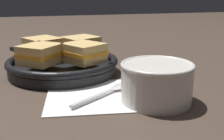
{
  "coord_description": "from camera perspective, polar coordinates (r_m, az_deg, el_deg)",
  "views": [
    {
      "loc": [
        -0.16,
        -0.54,
        0.21
      ],
      "look_at": [
        -0.0,
        0.04,
        0.04
      ],
      "focal_mm": 45.0,
      "sensor_mm": 36.0,
      "label": 1
    }
  ],
  "objects": [
    {
      "name": "spoon",
      "position": [
        0.6,
        0.32,
        -3.93
      ],
      "size": [
        0.15,
        0.12,
        0.01
      ],
      "rotation": [
        0.0,
        0.0,
        0.61
      ],
      "color": "silver",
      "rests_on": "napkin"
    },
    {
      "name": "sandwich_far_right",
      "position": [
        0.8,
        -6.38,
        5.1
      ],
      "size": [
        0.12,
        0.11,
        0.05
      ],
      "rotation": [
        0.0,
        0.0,
        8.3
      ],
      "color": "#DBB26B",
      "rests_on": "skillet"
    },
    {
      "name": "soup_bowl",
      "position": [
        0.55,
        9.06,
        -2.04
      ],
      "size": [
        0.14,
        0.14,
        0.08
      ],
      "color": "silver",
      "rests_on": "ground_plane"
    },
    {
      "name": "sandwich_near_left",
      "position": [
        0.8,
        -13.86,
        4.74
      ],
      "size": [
        0.12,
        0.12,
        0.05
      ],
      "rotation": [
        0.0,
        0.0,
        3.64
      ],
      "color": "#DBB26B",
      "rests_on": "skillet"
    },
    {
      "name": "sandwich_far_left",
      "position": [
        0.7,
        -5.77,
        3.56
      ],
      "size": [
        0.12,
        0.12,
        0.05
      ],
      "rotation": [
        0.0,
        0.0,
        6.84
      ],
      "color": "#DBB26B",
      "rests_on": "skillet"
    },
    {
      "name": "sandwich_near_right",
      "position": [
        0.7,
        -14.33,
        3.14
      ],
      "size": [
        0.12,
        0.12,
        0.05
      ],
      "rotation": [
        0.0,
        0.0,
        5.57
      ],
      "color": "#DBB26B",
      "rests_on": "skillet"
    },
    {
      "name": "skillet",
      "position": [
        0.76,
        -10.03,
        0.98
      ],
      "size": [
        0.29,
        0.38,
        0.04
      ],
      "color": "black",
      "rests_on": "ground_plane"
    },
    {
      "name": "napkin",
      "position": [
        0.59,
        -1.93,
        -5.12
      ],
      "size": [
        0.25,
        0.23,
        0.0
      ],
      "color": "white",
      "rests_on": "ground_plane"
    },
    {
      "name": "ground_plane",
      "position": [
        0.6,
        1.01,
        -4.86
      ],
      "size": [
        4.0,
        4.0,
        0.0
      ],
      "primitive_type": "plane",
      "color": "#47382D"
    }
  ]
}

